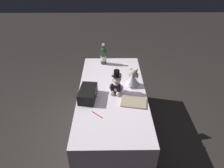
{
  "coord_description": "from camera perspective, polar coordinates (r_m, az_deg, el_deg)",
  "views": [
    {
      "loc": [
        -1.95,
        0.02,
        2.13
      ],
      "look_at": [
        0.0,
        0.0,
        0.81
      ],
      "focal_mm": 33.04,
      "sensor_mm": 36.0,
      "label": 1
    }
  ],
  "objects": [
    {
      "name": "ground_plane",
      "position": [
        2.89,
        0.0,
        -13.43
      ],
      "size": [
        12.0,
        12.0,
        0.0
      ],
      "primitive_type": "plane",
      "color": "#2D2826"
    },
    {
      "name": "reception_table",
      "position": [
        2.63,
        0.0,
        -8.22
      ],
      "size": [
        1.67,
        0.78,
        0.71
      ],
      "primitive_type": "cube",
      "color": "white",
      "rests_on": "ground_plane"
    },
    {
      "name": "teddy_bear_groom",
      "position": [
        2.32,
        1.2,
        -0.1
      ],
      "size": [
        0.16,
        0.16,
        0.29
      ],
      "color": "silver",
      "rests_on": "reception_table"
    },
    {
      "name": "teddy_bear_bride",
      "position": [
        2.47,
        5.78,
        1.59
      ],
      "size": [
        0.22,
        0.18,
        0.23
      ],
      "color": "white",
      "rests_on": "reception_table"
    },
    {
      "name": "champagne_bottle",
      "position": [
        2.92,
        -2.39,
        7.9
      ],
      "size": [
        0.08,
        0.08,
        0.3
      ],
      "color": "#2D4B29",
      "rests_on": "reception_table"
    },
    {
      "name": "signing_pen",
      "position": [
        2.1,
        -4.24,
        -8.39
      ],
      "size": [
        0.11,
        0.12,
        0.01
      ],
      "color": "maroon",
      "rests_on": "reception_table"
    },
    {
      "name": "gift_case_black",
      "position": [
        2.29,
        -6.7,
        -2.64
      ],
      "size": [
        0.32,
        0.2,
        0.12
      ],
      "color": "black",
      "rests_on": "reception_table"
    },
    {
      "name": "guestbook",
      "position": [
        2.25,
        6.02,
        -5.02
      ],
      "size": [
        0.24,
        0.3,
        0.02
      ],
      "primitive_type": "cube",
      "rotation": [
        0.0,
        0.0,
        -0.18
      ],
      "color": "tan",
      "rests_on": "reception_table"
    }
  ]
}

